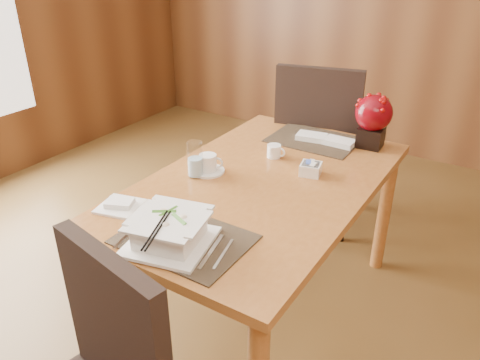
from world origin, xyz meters
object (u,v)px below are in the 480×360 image
Objects in this scene: soup_setting at (170,231)px; creamer_jug at (274,151)px; bread_plate at (120,206)px; far_chair at (318,140)px; berry_decor at (373,118)px; sugar_caddy at (311,169)px; dining_table at (262,199)px; water_glass at (195,160)px; coffee_cup at (208,165)px.

creamer_jug is at bearing 80.53° from soup_setting.
soup_setting is 0.35m from bread_plate.
soup_setting is 0.85m from creamer_jug.
far_chair reaches higher than soup_setting.
berry_decor is at bearing 63.22° from soup_setting.
far_chair reaches higher than sugar_caddy.
sugar_caddy is at bearing 46.81° from dining_table.
dining_table is 9.53× the size of bread_plate.
dining_table is 0.62m from soup_setting.
water_glass is 0.93m from berry_decor.
far_chair reaches higher than creamer_jug.
dining_table is 0.26m from sugar_caddy.
berry_decor reaches higher than dining_table.
far_chair is (-0.26, 0.72, -0.17)m from sugar_caddy.
soup_setting is 0.30× the size of far_chair.
soup_setting is 1.27m from berry_decor.
creamer_jug reaches higher than sugar_caddy.
coffee_cup reaches higher than dining_table.
bread_plate is (-0.11, -0.45, -0.03)m from coffee_cup.
coffee_cup is 0.46m from bread_plate.
water_glass reaches higher than sugar_caddy.
far_chair is at bearing 110.20° from sugar_caddy.
coffee_cup reaches higher than bread_plate.
water_glass is at bearing -126.00° from berry_decor.
sugar_caddy is (0.18, 0.76, -0.03)m from soup_setting.
dining_table is at bearing -113.74° from berry_decor.
creamer_jug is 0.81m from bread_plate.
coffee_cup is 0.08m from water_glass.
water_glass is (-0.02, -0.06, 0.05)m from coffee_cup.
creamer_jug is at bearing 160.79° from sugar_caddy.
soup_setting is 0.58m from coffee_cup.
creamer_jug is at bearing 79.52° from far_chair.
coffee_cup is at bearing 99.78° from soup_setting.
sugar_caddy is 0.85m from bread_plate.
water_glass is at bearing 67.43° from far_chair.
berry_decor is 1.31m from bread_plate.
creamer_jug is 0.25m from sugar_caddy.
far_chair is (0.14, 0.94, -0.18)m from coffee_cup.
berry_decor reaches higher than soup_setting.
bread_plate is (-0.63, -1.14, -0.15)m from berry_decor.
far_chair is at bearing 96.93° from dining_table.
coffee_cup is 0.87m from berry_decor.
berry_decor reaches higher than creamer_jug.
creamer_jug is (-0.08, 0.25, 0.13)m from dining_table.
coffee_cup reaches higher than creamer_jug.
coffee_cup is at bearing -118.74° from creamer_jug.
soup_setting is at bearing -103.15° from sugar_caddy.
water_glass is at bearing 77.47° from bread_plate.
coffee_cup is 0.92× the size of water_glass.
creamer_jug is at bearing -132.72° from berry_decor.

